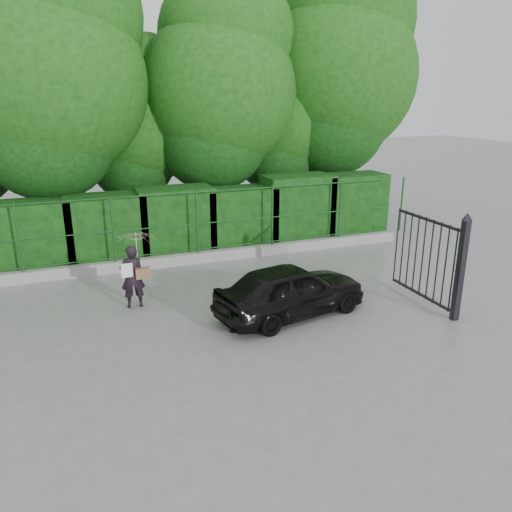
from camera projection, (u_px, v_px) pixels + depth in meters
name	position (u px, v px, depth m)	size (l,w,h in m)	color
ground	(234.00, 330.00, 10.29)	(80.00, 80.00, 0.00)	gray
kerb	(185.00, 259.00, 14.25)	(14.00, 0.25, 0.30)	#9E9E99
fence	(191.00, 223.00, 14.00)	(14.13, 0.06, 1.80)	#184A1A
hedge	(182.00, 222.00, 14.94)	(14.20, 1.20, 2.19)	black
trees	(191.00, 95.00, 16.13)	(17.10, 6.15, 8.08)	black
gate	(445.00, 261.00, 10.83)	(0.22, 2.33, 2.36)	black
woman	(136.00, 258.00, 11.13)	(0.86, 0.87, 1.74)	black
car	(291.00, 290.00, 10.84)	(1.39, 3.44, 1.17)	black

